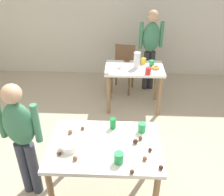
% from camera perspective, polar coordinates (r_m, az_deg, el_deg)
% --- Properties ---
extents(ground_plane, '(6.40, 6.40, 0.00)m').
position_cam_1_polar(ground_plane, '(3.13, -2.35, -19.42)').
color(ground_plane, tan).
extents(wall_back, '(6.40, 0.10, 2.60)m').
position_cam_1_polar(wall_back, '(5.31, 0.15, 18.86)').
color(wall_back, beige).
rests_on(wall_back, ground_plane).
extents(dining_table_near, '(1.11, 0.78, 0.75)m').
position_cam_1_polar(dining_table_near, '(2.57, -1.66, -12.33)').
color(dining_table_near, silver).
rests_on(dining_table_near, ground_plane).
extents(dining_table_far, '(0.96, 0.61, 0.75)m').
position_cam_1_polar(dining_table_far, '(4.17, 5.09, 5.34)').
color(dining_table_far, white).
rests_on(dining_table_far, ground_plane).
extents(chair_far_table, '(0.48, 0.48, 0.87)m').
position_cam_1_polar(chair_far_table, '(4.82, 2.66, 7.49)').
color(chair_far_table, brown).
rests_on(chair_far_table, ground_plane).
extents(person_girl_near, '(0.46, 0.24, 1.39)m').
position_cam_1_polar(person_girl_near, '(2.66, -20.14, -7.93)').
color(person_girl_near, '#383D4C').
rests_on(person_girl_near, ground_plane).
extents(person_adult_far, '(0.45, 0.26, 1.53)m').
position_cam_1_polar(person_adult_far, '(4.72, 8.87, 12.12)').
color(person_adult_far, '#28282D').
rests_on(person_adult_far, ground_plane).
extents(mixing_bowl, '(0.18, 0.18, 0.07)m').
position_cam_1_polar(mixing_bowl, '(2.46, -9.92, -10.81)').
color(mixing_bowl, white).
rests_on(mixing_bowl, dining_table_near).
extents(soda_can, '(0.07, 0.07, 0.12)m').
position_cam_1_polar(soda_can, '(2.66, 0.22, -5.84)').
color(soda_can, '#198438').
rests_on(soda_can, dining_table_near).
extents(fork_near, '(0.17, 0.02, 0.01)m').
position_cam_1_polar(fork_near, '(2.78, -9.69, -6.13)').
color(fork_near, silver).
rests_on(fork_near, dining_table_near).
extents(cup_near_0, '(0.08, 0.08, 0.10)m').
position_cam_1_polar(cup_near_0, '(2.64, 6.91, -6.74)').
color(cup_near_0, green).
rests_on(cup_near_0, dining_table_near).
extents(cup_near_1, '(0.09, 0.09, 0.11)m').
position_cam_1_polar(cup_near_1, '(2.29, 1.59, -13.58)').
color(cup_near_1, green).
rests_on(cup_near_1, dining_table_near).
extents(cake_ball_0, '(0.05, 0.05, 0.05)m').
position_cam_1_polar(cake_ball_0, '(2.35, -8.46, -13.54)').
color(cake_ball_0, brown).
rests_on(cake_ball_0, dining_table_near).
extents(cake_ball_1, '(0.04, 0.04, 0.04)m').
position_cam_1_polar(cake_ball_1, '(2.29, 11.18, -15.38)').
color(cake_ball_1, '#3D2319').
rests_on(cake_ball_1, dining_table_near).
extents(cake_ball_2, '(0.04, 0.04, 0.04)m').
position_cam_1_polar(cake_ball_2, '(2.68, -6.77, -6.91)').
color(cake_ball_2, brown).
rests_on(cake_ball_2, dining_table_near).
extents(cake_ball_3, '(0.04, 0.04, 0.04)m').
position_cam_1_polar(cake_ball_3, '(2.34, 7.55, -13.61)').
color(cake_ball_3, brown).
rests_on(cake_ball_3, dining_table_near).
extents(cake_ball_4, '(0.05, 0.05, 0.05)m').
position_cam_1_polar(cake_ball_4, '(2.74, 6.46, -5.94)').
color(cake_ball_4, brown).
rests_on(cake_ball_4, dining_table_near).
extents(cake_ball_5, '(0.05, 0.05, 0.05)m').
position_cam_1_polar(cake_ball_5, '(2.64, -9.56, -7.69)').
color(cake_ball_5, brown).
rests_on(cake_ball_5, dining_table_near).
extents(cake_ball_6, '(0.05, 0.05, 0.05)m').
position_cam_1_polar(cake_ball_6, '(2.50, 5.41, -9.90)').
color(cake_ball_6, '#3D2319').
rests_on(cake_ball_6, dining_table_near).
extents(cake_ball_7, '(0.04, 0.04, 0.04)m').
position_cam_1_polar(cake_ball_7, '(2.23, 4.64, -16.48)').
color(cake_ball_7, brown).
rests_on(cake_ball_7, dining_table_near).
extents(cake_ball_8, '(0.04, 0.04, 0.04)m').
position_cam_1_polar(cake_ball_8, '(2.44, 8.75, -11.69)').
color(cake_ball_8, '#3D2319').
rests_on(cake_ball_8, dining_table_near).
extents(cake_ball_9, '(0.04, 0.04, 0.04)m').
position_cam_1_polar(cake_ball_9, '(2.42, -12.04, -12.41)').
color(cake_ball_9, '#3D2319').
rests_on(cake_ball_9, dining_table_near).
extents(cake_ball_10, '(0.04, 0.04, 0.04)m').
position_cam_1_polar(cake_ball_10, '(2.55, 6.57, -9.14)').
color(cake_ball_10, brown).
rests_on(cake_ball_10, dining_table_near).
extents(pitcher_far, '(0.11, 0.11, 0.26)m').
position_cam_1_polar(pitcher_far, '(4.07, 5.76, 8.67)').
color(pitcher_far, white).
rests_on(pitcher_far, dining_table_far).
extents(cup_far_0, '(0.08, 0.08, 0.10)m').
position_cam_1_polar(cup_far_0, '(4.18, 9.11, 7.90)').
color(cup_far_0, green).
rests_on(cup_far_0, dining_table_far).
extents(cup_far_1, '(0.08, 0.08, 0.10)m').
position_cam_1_polar(cup_far_1, '(4.25, 7.25, 8.44)').
color(cup_far_1, yellow).
rests_on(cup_far_1, dining_table_far).
extents(cup_far_2, '(0.09, 0.09, 0.11)m').
position_cam_1_polar(cup_far_2, '(3.88, 8.30, 6.17)').
color(cup_far_2, red).
rests_on(cup_far_2, dining_table_far).
extents(donut_far_0, '(0.13, 0.13, 0.04)m').
position_cam_1_polar(donut_far_0, '(4.10, 10.00, 6.89)').
color(donut_far_0, gold).
rests_on(donut_far_0, dining_table_far).
extents(donut_far_1, '(0.10, 0.10, 0.03)m').
position_cam_1_polar(donut_far_1, '(4.34, 3.44, 8.62)').
color(donut_far_1, brown).
rests_on(donut_far_1, dining_table_far).
extents(donut_far_2, '(0.12, 0.12, 0.04)m').
position_cam_1_polar(donut_far_2, '(4.33, 6.02, 8.49)').
color(donut_far_2, brown).
rests_on(donut_far_2, dining_table_far).
extents(donut_far_3, '(0.10, 0.10, 0.03)m').
position_cam_1_polar(donut_far_3, '(3.88, -1.09, 5.86)').
color(donut_far_3, white).
rests_on(donut_far_3, dining_table_far).
extents(donut_far_4, '(0.11, 0.11, 0.03)m').
position_cam_1_polar(donut_far_4, '(4.07, 1.96, 7.12)').
color(donut_far_4, white).
rests_on(donut_far_4, dining_table_far).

